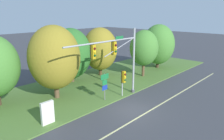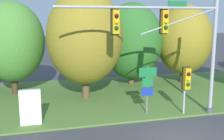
% 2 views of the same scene
% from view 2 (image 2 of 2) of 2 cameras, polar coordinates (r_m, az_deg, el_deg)
% --- Properties ---
extents(ground_plane, '(160.00, 160.00, 0.00)m').
position_cam_2_polar(ground_plane, '(14.08, 13.12, -13.48)').
color(ground_plane, '#3D3D42').
extents(grass_verge, '(48.00, 11.50, 0.10)m').
position_cam_2_polar(grass_verge, '(21.26, 2.64, -4.76)').
color(grass_verge, '#517533').
rests_on(grass_verge, ground).
extents(traffic_signal_mast, '(9.19, 0.49, 7.09)m').
position_cam_2_polar(traffic_signal_mast, '(15.78, 12.45, 6.79)').
color(traffic_signal_mast, '#9EA0A5').
rests_on(traffic_signal_mast, grass_verge).
extents(pedestrian_signal_near_kerb, '(0.46, 0.55, 2.82)m').
position_cam_2_polar(pedestrian_signal_near_kerb, '(16.64, 14.90, -2.18)').
color(pedestrian_signal_near_kerb, '#9EA0A5').
rests_on(pedestrian_signal_near_kerb, grass_verge).
extents(route_sign_post, '(1.08, 0.08, 2.81)m').
position_cam_2_polar(route_sign_post, '(16.38, 7.23, -2.75)').
color(route_sign_post, slate).
rests_on(route_sign_post, grass_verge).
extents(tree_left_of_mast, '(4.65, 4.65, 6.78)m').
position_cam_2_polar(tree_left_of_mast, '(21.56, -19.65, 5.41)').
color(tree_left_of_mast, '#423021').
rests_on(tree_left_of_mast, grass_verge).
extents(tree_behind_signpost, '(5.19, 5.19, 7.53)m').
position_cam_2_polar(tree_behind_signpost, '(19.25, -5.51, 6.66)').
color(tree_behind_signpost, brown).
rests_on(tree_behind_signpost, grass_verge).
extents(tree_mid_verge, '(5.07, 5.07, 6.82)m').
position_cam_2_polar(tree_mid_verge, '(23.52, 4.06, 5.86)').
color(tree_mid_verge, brown).
rests_on(tree_mid_verge, grass_verge).
extents(tree_tall_centre, '(4.72, 4.72, 6.70)m').
position_cam_2_polar(tree_tall_centre, '(24.81, 14.47, 6.01)').
color(tree_tall_centre, '#4C3823').
rests_on(tree_tall_centre, grass_verge).
extents(info_kiosk, '(1.10, 0.24, 1.90)m').
position_cam_2_polar(info_kiosk, '(15.44, -16.25, -7.31)').
color(info_kiosk, silver).
rests_on(info_kiosk, grass_verge).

